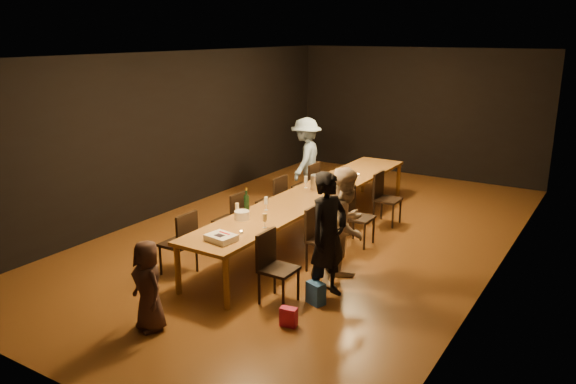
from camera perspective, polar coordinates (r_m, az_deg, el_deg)
The scene contains 30 objects.
ground at distance 9.63m, azimuth 2.55°, elevation -4.34°, with size 10.00×10.00×0.00m, color #4B2812.
room_shell at distance 9.12m, azimuth 2.71°, elevation 8.00°, with size 6.04×10.04×3.02m.
table at distance 9.41m, azimuth 2.60°, elevation -0.32°, with size 0.90×6.00×0.75m.
chair_right_0 at distance 7.14m, azimuth -0.95°, elevation -7.77°, with size 0.42×0.42×0.93m, color black, non-canonical shape.
chair_right_1 at distance 8.10m, azimuth 3.67°, elevation -4.85°, with size 0.42×0.42×0.93m, color black, non-canonical shape.
chair_right_2 at distance 9.11m, azimuth 7.25°, elevation -2.54°, with size 0.42×0.42×0.93m, color black, non-canonical shape.
chair_right_3 at distance 10.17m, azimuth 10.10°, elevation -0.70°, with size 0.42×0.42×0.93m, color black, non-canonical shape.
chair_left_0 at distance 8.12m, azimuth -11.13°, elevation -5.08°, with size 0.42×0.42×0.93m, color black, non-canonical shape.
chair_left_1 at distance 8.97m, azimuth -5.94°, elevation -2.80°, with size 0.42×0.42×0.93m, color black, non-canonical shape.
chair_left_2 at distance 9.90m, azimuth -1.71°, elevation -0.91°, with size 0.42×0.42×0.93m, color black, non-canonical shape.
chair_left_3 at distance 10.88m, azimuth 1.78°, elevation 0.65°, with size 0.42×0.42×0.93m, color black, non-canonical shape.
woman_birthday at distance 7.17m, azimuth 4.10°, elevation -4.48°, with size 0.61×0.40×1.68m, color black.
woman_tan at distance 7.63m, azimuth 5.87°, elevation -3.44°, with size 0.79×0.61×1.62m, color beige.
man_blue at distance 11.37m, azimuth 1.81°, elevation 3.32°, with size 1.10×0.63×1.70m, color #82A4C9.
child at distance 6.71m, azimuth -14.01°, elevation -9.20°, with size 0.53×0.34×1.08m, color #3F2923.
gift_bag_red at distance 6.74m, azimuth 0.06°, elevation -12.58°, with size 0.20×0.11×0.23m, color #C71D4B.
gift_bag_blue at distance 7.25m, azimuth 2.84°, elevation -10.21°, with size 0.23×0.15×0.29m, color blue.
birthday_cake at distance 7.28m, azimuth -6.81°, elevation -4.64°, with size 0.40×0.34×0.09m.
plate_stack at distance 8.06m, azimuth -4.72°, elevation -2.36°, with size 0.22×0.22×0.12m, color white.
champagne_bottle at distance 8.44m, azimuth -4.25°, elevation -0.69°, with size 0.08×0.08×0.35m, color black, non-canonical shape.
ice_bucket at distance 9.58m, azimuth 2.96°, elevation 1.02°, with size 0.22×0.22×0.24m, color silver.
wineglass_0 at distance 8.16m, azimuth -5.19°, elevation -1.84°, with size 0.06×0.06×0.21m, color beige, non-canonical shape.
wineglass_1 at distance 7.68m, azimuth -2.38°, elevation -2.93°, with size 0.06×0.06×0.21m, color beige, non-canonical shape.
wineglass_2 at distance 8.43m, azimuth -2.23°, elevation -1.18°, with size 0.06×0.06×0.21m, color silver, non-canonical shape.
wineglass_3 at distance 9.04m, azimuth 3.43°, elevation -0.01°, with size 0.06×0.06×0.21m, color beige, non-canonical shape.
wineglass_4 at distance 9.64m, azimuth 1.81°, elevation 1.02°, with size 0.06×0.06×0.21m, color silver, non-canonical shape.
wineglass_5 at distance 10.05m, azimuth 6.37°, elevation 1.56°, with size 0.06×0.06×0.21m, color silver, non-canonical shape.
tealight_near at distance 7.52m, azimuth -4.78°, elevation -4.10°, with size 0.05×0.05×0.03m, color #B2B7B2.
tealight_mid at distance 9.44m, azimuth 3.81°, elevation 0.11°, with size 0.05×0.05×0.03m, color #B2B7B2.
tealight_far at distance 10.57m, azimuth 7.16°, elevation 1.75°, with size 0.05×0.05×0.03m, color #B2B7B2.
Camera 1 is at (4.40, -7.89, 3.34)m, focal length 35.00 mm.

